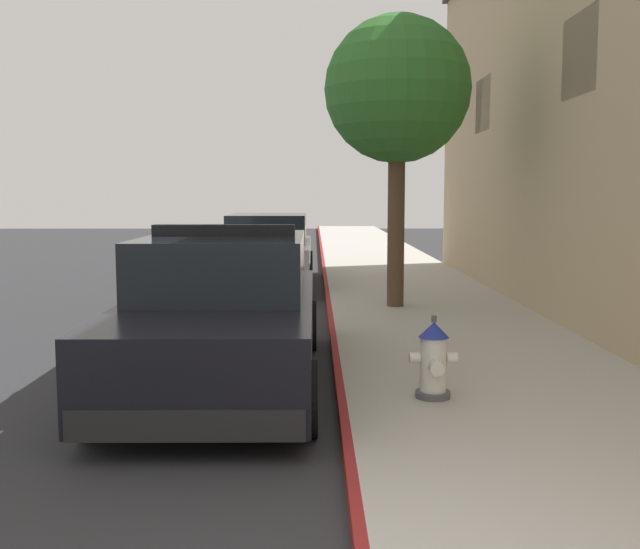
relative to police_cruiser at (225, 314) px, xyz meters
The scene contains 7 objects.
ground_plane 6.17m from the police_cruiser, 121.16° to the left, with size 34.11×60.00×0.20m, color #2B2B2D.
sidewalk_pavement 5.99m from the police_cruiser, 61.51° to the left, with size 3.21×60.00×0.14m, color #ADA89E.
curb_painted_edge 5.41m from the police_cruiser, 77.14° to the left, with size 0.08×60.00×0.14m, color maroon.
police_cruiser is the anchor object (origin of this frame).
parked_car_silver_ahead 8.39m from the police_cruiser, 90.45° to the left, with size 1.94×4.84×1.56m.
fire_hydrant 2.31m from the police_cruiser, 27.93° to the right, with size 0.44×0.40×0.76m.
street_tree 5.81m from the police_cruiser, 62.90° to the left, with size 2.37×2.37×4.73m.
Camera 1 is at (-0.29, -2.86, 2.00)m, focal length 41.26 mm.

